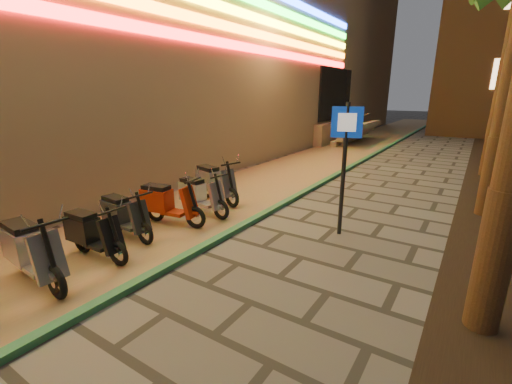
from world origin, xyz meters
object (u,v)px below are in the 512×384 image
Objects in this scene: scooter_6 at (123,215)px; scooter_8 at (199,195)px; pedestrian_sign at (345,152)px; scooter_5 at (91,233)px; scooter_9 at (214,182)px; scooter_4 at (30,251)px; scooter_7 at (166,203)px.

scooter_8 is (0.36, 1.92, 0.02)m from scooter_6.
scooter_5 is (-3.42, -3.48, -1.31)m from pedestrian_sign.
pedestrian_sign is 1.73× the size of scooter_8.
scooter_9 is at bearing 94.13° from scooter_6.
scooter_9 is at bearing 98.16° from scooter_4.
scooter_6 is at bearing -164.84° from pedestrian_sign.
scooter_4 is 1.15× the size of scooter_5.
scooter_4 and scooter_9 have the same top height.
scooter_6 is (-0.32, 0.91, 0.00)m from scooter_5.
scooter_4 is at bearing -70.78° from scooter_9.
scooter_6 is at bearing -111.44° from scooter_7.
scooter_7 is at bearing 90.76° from scooter_5.
scooter_4 is 4.88m from scooter_9.
pedestrian_sign is at bearing 9.59° from scooter_9.
scooter_8 is at bearing 86.58° from scooter_5.
scooter_4 reaches higher than scooter_8.
scooter_7 reaches higher than scooter_8.
scooter_9 is at bearing 155.09° from pedestrian_sign.
scooter_7 is (-3.53, -1.58, -1.27)m from pedestrian_sign.
pedestrian_sign is 3.67m from scooter_8.
scooter_5 is at bearing -67.00° from scooter_6.
scooter_8 is at bearing 83.27° from scooter_6.
scooter_7 is at bearing 96.53° from scooter_4.
scooter_7 reaches higher than scooter_5.
scooter_8 is at bearing 93.68° from scooter_4.
scooter_8 is 0.92× the size of scooter_9.
pedestrian_sign is 4.72m from scooter_6.
scooter_4 is 1.14× the size of scooter_6.
scooter_4 is 1.01× the size of scooter_9.
scooter_5 is 0.95× the size of scooter_8.
scooter_5 is 1.91m from scooter_7.
scooter_7 is 1.04× the size of scooter_8.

